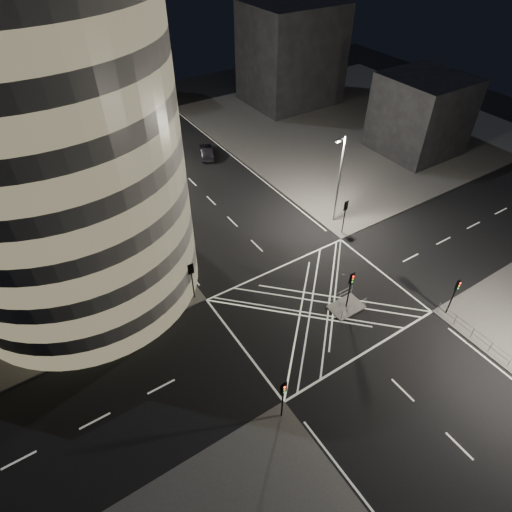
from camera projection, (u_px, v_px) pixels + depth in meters
ground at (318, 306)px, 38.12m from camera, size 120.00×120.00×0.00m
sidewalk_far_right at (353, 123)px, 67.00m from camera, size 42.00×42.00×0.15m
central_island at (346, 307)px, 37.93m from camera, size 3.00×2.00×0.15m
building_right_far at (291, 54)px, 69.03m from camera, size 14.00×12.00×15.00m
building_right_near at (421, 114)px, 57.11m from camera, size 10.00×10.00×10.00m
building_far_end at (70, 47)px, 67.29m from camera, size 18.00×8.00×18.00m
tree_a at (160, 253)px, 36.46m from camera, size 4.59×4.59×7.16m
tree_b at (133, 211)px, 39.73m from camera, size 5.07×5.07×8.25m
tree_c at (113, 188)px, 43.99m from camera, size 3.98×3.98×6.92m
tree_d at (95, 160)px, 47.51m from camera, size 5.57×5.57×8.26m
tree_e at (81, 144)px, 51.69m from camera, size 4.34×4.34×6.97m
traffic_signal_fl at (192, 275)px, 36.91m from camera, size 0.55×0.22×4.00m
traffic_signal_nl at (283, 394)px, 28.30m from camera, size 0.55×0.22×4.00m
traffic_signal_fr at (345, 211)px, 44.10m from camera, size 0.55×0.22×4.00m
traffic_signal_nr at (455, 291)px, 35.49m from camera, size 0.55×0.22×4.00m
traffic_signal_island at (351, 284)px, 36.07m from camera, size 0.55×0.22×4.00m
street_lamp_left_near at (156, 223)px, 38.22m from camera, size 1.25×0.25×10.00m
street_lamp_left_far at (95, 145)px, 49.62m from camera, size 1.25×0.25×10.00m
street_lamp_right_far at (339, 178)px, 44.02m from camera, size 1.25×0.25×10.00m
railing_near_right at (500, 354)px, 33.35m from camera, size 0.06×11.70×1.10m
railing_island_south at (354, 308)px, 36.95m from camera, size 2.80×0.06×1.10m
railing_island_north at (340, 296)px, 38.09m from camera, size 2.80×0.06×1.10m
sedan at (206, 152)px, 58.43m from camera, size 3.16×4.80×1.49m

